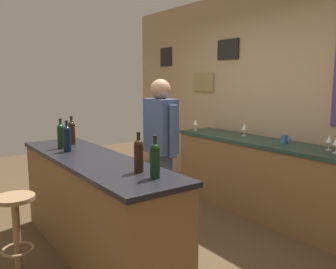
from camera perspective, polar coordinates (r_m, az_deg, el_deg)
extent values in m
plane|color=#4C3823|center=(3.70, -5.75, -16.98)|extent=(10.00, 10.00, 0.00)
cube|color=tan|center=(4.69, 16.07, 5.95)|extent=(6.00, 0.06, 2.80)
cube|color=black|center=(6.27, -0.33, 12.49)|extent=(0.31, 0.02, 0.31)
cube|color=#997F4C|center=(5.48, 5.83, 8.43)|extent=(0.44, 0.02, 0.28)
cube|color=black|center=(5.13, 9.74, 13.49)|extent=(0.40, 0.02, 0.28)
cube|color=brown|center=(3.36, -11.90, -11.70)|extent=(2.26, 0.57, 0.88)
cube|color=black|center=(3.23, -12.16, -4.03)|extent=(2.31, 0.60, 0.04)
cube|color=brown|center=(4.30, 16.57, -7.43)|extent=(2.77, 0.53, 0.86)
cube|color=#1E382D|center=(4.20, 16.84, -1.52)|extent=(2.83, 0.56, 0.04)
cylinder|color=#384766|center=(3.69, -0.29, -9.76)|extent=(0.13, 0.13, 0.86)
cylinder|color=#384766|center=(3.85, -2.04, -8.98)|extent=(0.13, 0.13, 0.86)
cube|color=#3F517A|center=(3.61, -1.22, 1.39)|extent=(0.36, 0.20, 0.56)
sphere|color=#A87A5B|center=(3.58, -1.24, 7.34)|extent=(0.21, 0.21, 0.21)
cylinder|color=#3F517A|center=(3.44, 0.87, 0.51)|extent=(0.08, 0.08, 0.52)
cylinder|color=#3F517A|center=(3.80, -3.10, 1.29)|extent=(0.08, 0.08, 0.52)
cylinder|color=olive|center=(3.26, -23.32, -15.17)|extent=(0.06, 0.06, 0.65)
torus|color=olive|center=(3.30, -23.21, -16.80)|extent=(0.26, 0.26, 0.02)
cylinder|color=olive|center=(3.14, -23.71, -9.47)|extent=(0.32, 0.32, 0.03)
cylinder|color=black|center=(3.92, -15.35, -0.10)|extent=(0.07, 0.07, 0.20)
sphere|color=black|center=(3.91, -15.42, 1.53)|extent=(0.07, 0.07, 0.07)
cylinder|color=black|center=(3.90, -15.44, 2.00)|extent=(0.03, 0.03, 0.09)
cylinder|color=black|center=(3.90, -15.47, 2.78)|extent=(0.03, 0.03, 0.02)
cylinder|color=black|center=(3.71, -17.00, -0.66)|extent=(0.07, 0.07, 0.20)
sphere|color=black|center=(3.70, -17.08, 1.06)|extent=(0.07, 0.07, 0.07)
cylinder|color=black|center=(3.69, -17.10, 1.56)|extent=(0.03, 0.03, 0.09)
cylinder|color=black|center=(3.69, -17.14, 2.37)|extent=(0.03, 0.03, 0.02)
cylinder|color=black|center=(3.53, -16.07, -1.10)|extent=(0.07, 0.07, 0.20)
sphere|color=black|center=(3.51, -16.15, 0.71)|extent=(0.07, 0.07, 0.07)
cylinder|color=black|center=(3.51, -16.17, 1.23)|extent=(0.03, 0.03, 0.09)
cylinder|color=black|center=(3.50, -16.21, 2.09)|extent=(0.03, 0.03, 0.02)
cylinder|color=black|center=(2.65, -4.78, -4.01)|extent=(0.07, 0.07, 0.20)
sphere|color=black|center=(2.63, -4.81, -1.62)|extent=(0.07, 0.07, 0.07)
cylinder|color=black|center=(2.62, -4.82, -0.92)|extent=(0.03, 0.03, 0.09)
cylinder|color=black|center=(2.61, -4.83, 0.22)|extent=(0.03, 0.03, 0.02)
cylinder|color=black|center=(2.49, -2.13, -4.86)|extent=(0.07, 0.07, 0.20)
sphere|color=black|center=(2.46, -2.14, -2.31)|extent=(0.07, 0.07, 0.07)
cylinder|color=black|center=(2.45, -2.14, -1.57)|extent=(0.03, 0.03, 0.09)
cylinder|color=black|center=(2.45, -2.15, -0.35)|extent=(0.03, 0.03, 0.02)
cylinder|color=silver|center=(5.01, 4.51, 0.72)|extent=(0.06, 0.06, 0.00)
cylinder|color=silver|center=(5.01, 4.51, 1.18)|extent=(0.01, 0.01, 0.07)
cone|color=silver|center=(5.00, 4.52, 2.03)|extent=(0.07, 0.07, 0.08)
cylinder|color=silver|center=(4.60, 12.25, -0.19)|extent=(0.06, 0.06, 0.00)
cylinder|color=silver|center=(4.59, 12.27, 0.30)|extent=(0.01, 0.01, 0.07)
cone|color=silver|center=(4.58, 12.30, 1.23)|extent=(0.07, 0.07, 0.08)
cylinder|color=silver|center=(3.95, 24.66, -2.27)|extent=(0.06, 0.06, 0.00)
cylinder|color=silver|center=(3.94, 24.70, -1.70)|extent=(0.01, 0.01, 0.07)
cone|color=silver|center=(3.93, 24.77, -0.63)|extent=(0.07, 0.07, 0.08)
cylinder|color=silver|center=(3.82, 25.61, -2.69)|extent=(0.06, 0.06, 0.00)
cylinder|color=silver|center=(3.81, 25.65, -2.10)|extent=(0.01, 0.01, 0.07)
cylinder|color=#336699|center=(4.18, 18.37, -0.72)|extent=(0.08, 0.08, 0.09)
torus|color=#336699|center=(4.14, 19.01, -0.76)|extent=(0.06, 0.01, 0.06)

